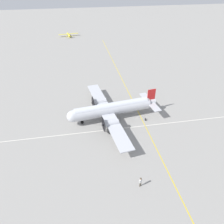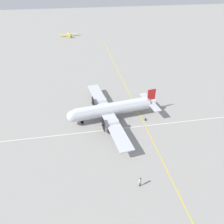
% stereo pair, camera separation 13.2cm
% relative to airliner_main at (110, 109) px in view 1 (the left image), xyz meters
% --- Properties ---
extents(ground_plane, '(300.00, 300.00, 0.00)m').
position_rel_airliner_main_xyz_m(ground_plane, '(-0.05, 0.40, -2.51)').
color(ground_plane, gray).
extents(apron_line_eastwest, '(120.00, 0.16, 0.01)m').
position_rel_airliner_main_xyz_m(apron_line_eastwest, '(-0.05, 6.84, -2.51)').
color(apron_line_eastwest, gold).
rests_on(apron_line_eastwest, ground_plane).
extents(apron_line_northsouth, '(0.16, 120.00, 0.01)m').
position_rel_airliner_main_xyz_m(apron_line_northsouth, '(3.91, 0.40, -2.51)').
color(apron_line_northsouth, silver).
rests_on(apron_line_northsouth, ground_plane).
extents(airliner_main, '(25.78, 20.04, 5.75)m').
position_rel_airliner_main_xyz_m(airliner_main, '(0.00, 0.00, 0.00)').
color(airliner_main, silver).
rests_on(airliner_main, ground_plane).
extents(crew_foreground, '(0.40, 0.53, 1.77)m').
position_rel_airliner_main_xyz_m(crew_foreground, '(18.38, 1.52, -1.40)').
color(crew_foreground, '#473D2D').
rests_on(crew_foreground, ground_plane).
extents(suitcase_near_door, '(0.51, 0.19, 0.46)m').
position_rel_airliner_main_xyz_m(suitcase_near_door, '(2.01, 7.49, -2.30)').
color(suitcase_near_door, '#232328').
rests_on(suitcase_near_door, ground_plane).
extents(light_aircraft_distant, '(6.93, 9.23, 1.81)m').
position_rel_airliner_main_xyz_m(light_aircraft_distant, '(-69.03, -8.14, -1.73)').
color(light_aircraft_distant, yellow).
rests_on(light_aircraft_distant, ground_plane).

